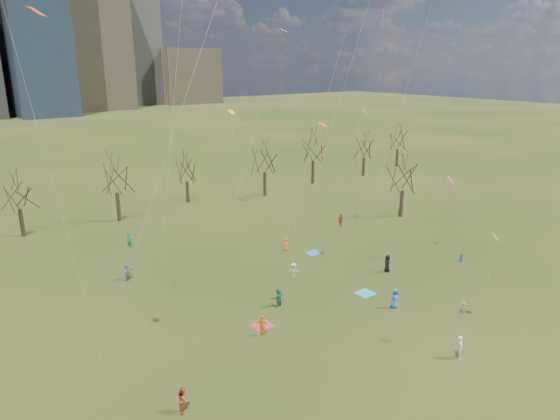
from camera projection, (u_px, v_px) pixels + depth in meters
ground at (364, 320)px, 42.63m from camera, size 500.00×500.00×0.00m
bare_tree_row at (172, 175)px, 69.45m from camera, size 113.04×29.80×9.50m
blanket_teal at (365, 293)px, 47.59m from camera, size 1.60×1.50×0.03m
blanket_navy at (314, 253)px, 57.68m from camera, size 1.60×1.50×0.03m
blanket_crimson at (262, 325)px, 41.78m from camera, size 1.60×1.50×0.03m
person_0 at (395, 299)px, 44.56m from camera, size 1.02×0.80×1.83m
person_1 at (460, 347)px, 36.99m from camera, size 0.75×0.79×1.81m
person_2 at (184, 399)px, 31.30m from camera, size 1.02×1.08×1.76m
person_3 at (464, 308)px, 43.65m from camera, size 0.69×0.80×1.07m
person_4 at (263, 325)px, 40.09m from camera, size 1.06×0.99×1.75m
person_5 at (278, 297)px, 44.86m from camera, size 1.70×0.80×1.77m
person_6 at (387, 263)px, 52.30m from camera, size 0.97×1.09×1.88m
person_8 at (462, 258)px, 54.91m from camera, size 0.57×0.61×1.00m
person_9 at (293, 270)px, 51.13m from camera, size 1.10×1.05×1.50m
person_10 at (341, 220)px, 66.71m from camera, size 1.08×0.51×1.79m
person_11 at (127, 272)px, 50.29m from camera, size 1.61×1.47×1.79m
person_12 at (286, 244)px, 58.23m from camera, size 0.68×0.85×1.53m
person_13 at (129, 240)px, 59.25m from camera, size 0.77×0.77×1.80m
kites_airborne at (307, 131)px, 51.31m from camera, size 51.81×44.86×35.42m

